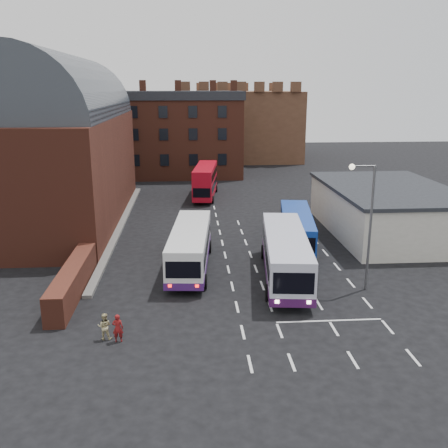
{
  "coord_description": "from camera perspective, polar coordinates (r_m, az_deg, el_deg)",
  "views": [
    {
      "loc": [
        -2.76,
        -28.15,
        12.71
      ],
      "look_at": [
        0.0,
        10.0,
        2.2
      ],
      "focal_mm": 40.0,
      "sensor_mm": 36.0,
      "label": 1
    }
  ],
  "objects": [
    {
      "name": "railway_station",
      "position": [
        51.03,
        -18.8,
        8.85
      ],
      "size": [
        12.0,
        28.0,
        16.0
      ],
      "color": "#602B1E",
      "rests_on": "ground"
    },
    {
      "name": "cream_building",
      "position": [
        46.94,
        18.22,
        1.59
      ],
      "size": [
        10.4,
        16.4,
        4.25
      ],
      "color": "beige",
      "rests_on": "ground"
    },
    {
      "name": "ground",
      "position": [
        31.01,
        1.35,
        -8.84
      ],
      "size": [
        180.0,
        180.0,
        0.0
      ],
      "primitive_type": "plane",
      "color": "black"
    },
    {
      "name": "bus_blue",
      "position": [
        41.17,
        8.3,
        -0.39
      ],
      "size": [
        3.87,
        10.48,
        2.79
      ],
      "rotation": [
        0.0,
        0.0,
        2.99
      ],
      "color": "#11379C",
      "rests_on": "ground"
    },
    {
      "name": "forecourt_wall",
      "position": [
        33.23,
        -16.89,
        -6.15
      ],
      "size": [
        1.2,
        10.0,
        1.8
      ],
      "primitive_type": "cube",
      "color": "#602B1E",
      "rests_on": "ground"
    },
    {
      "name": "castle_keep",
      "position": [
        94.8,
        1.2,
        11.3
      ],
      "size": [
        22.0,
        22.0,
        12.0
      ],
      "primitive_type": "cube",
      "color": "brown",
      "rests_on": "ground"
    },
    {
      "name": "brick_terrace",
      "position": [
        74.57,
        -6.71,
        9.71
      ],
      "size": [
        22.0,
        10.0,
        11.0
      ],
      "primitive_type": "cube",
      "color": "brown",
      "rests_on": "ground"
    },
    {
      "name": "bus_white_inbound",
      "position": [
        34.11,
        7.04,
        -3.26
      ],
      "size": [
        3.98,
        11.93,
        3.19
      ],
      "rotation": [
        0.0,
        0.0,
        3.03
      ],
      "color": "silver",
      "rests_on": "ground"
    },
    {
      "name": "bus_red_double",
      "position": [
        59.22,
        -2.15,
        4.95
      ],
      "size": [
        3.31,
        9.68,
        3.8
      ],
      "rotation": [
        0.0,
        0.0,
        3.02
      ],
      "color": "#BA0A1D",
      "rests_on": "ground"
    },
    {
      "name": "pedestrian_beige",
      "position": [
        27.14,
        -13.5,
        -11.3
      ],
      "size": [
        0.73,
        0.58,
        1.45
      ],
      "primitive_type": "imported",
      "rotation": [
        0.0,
        0.0,
        3.1
      ],
      "color": "tan",
      "rests_on": "ground"
    },
    {
      "name": "bus_white_outbound",
      "position": [
        36.0,
        -3.9,
        -2.39
      ],
      "size": [
        3.45,
        11.06,
        2.97
      ],
      "rotation": [
        0.0,
        0.0,
        -0.09
      ],
      "color": "silver",
      "rests_on": "ground"
    },
    {
      "name": "street_lamp",
      "position": [
        32.39,
        15.99,
        0.91
      ],
      "size": [
        1.68,
        0.36,
        8.22
      ],
      "rotation": [
        0.0,
        0.0,
        -0.06
      ],
      "color": "#58595B",
      "rests_on": "ground"
    },
    {
      "name": "pedestrian_red",
      "position": [
        26.72,
        -12.04,
        -11.55
      ],
      "size": [
        0.56,
        0.37,
        1.53
      ],
      "primitive_type": "imported",
      "rotation": [
        0.0,
        0.0,
        3.14
      ],
      "color": "maroon",
      "rests_on": "ground"
    }
  ]
}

